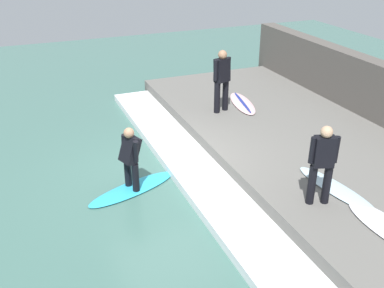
{
  "coord_description": "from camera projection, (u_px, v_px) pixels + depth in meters",
  "views": [
    {
      "loc": [
        -2.75,
        -8.12,
        4.99
      ],
      "look_at": [
        0.57,
        0.0,
        0.7
      ],
      "focal_mm": 42.0,
      "sensor_mm": 36.0,
      "label": 1
    }
  ],
  "objects": [
    {
      "name": "back_wall",
      "position": [
        381.0,
        101.0,
        11.43
      ],
      "size": [
        0.5,
        11.42,
        1.89
      ],
      "primitive_type": "cube",
      "color": "#544F49",
      "rests_on": "ground_plane"
    },
    {
      "name": "surfer_riding",
      "position": [
        130.0,
        155.0,
        9.03
      ],
      "size": [
        0.48,
        0.56,
        1.36
      ],
      "color": "black",
      "rests_on": "surfboard_riding"
    },
    {
      "name": "surfer_waiting_far",
      "position": [
        222.0,
        78.0,
        11.77
      ],
      "size": [
        0.55,
        0.37,
        1.67
      ],
      "color": "black",
      "rests_on": "concrete_ledge"
    },
    {
      "name": "surfboard_waiting_near",
      "position": [
        336.0,
        188.0,
        8.54
      ],
      "size": [
        0.69,
        1.97,
        0.06
      ],
      "color": "silver",
      "rests_on": "concrete_ledge"
    },
    {
      "name": "surfboard_waiting_far",
      "position": [
        242.0,
        103.0,
        12.63
      ],
      "size": [
        0.88,
        1.85,
        0.07
      ],
      "color": "beige",
      "rests_on": "concrete_ledge"
    },
    {
      "name": "wave_foam_crest",
      "position": [
        193.0,
        168.0,
        10.04
      ],
      "size": [
        1.09,
        10.33,
        0.19
      ],
      "primitive_type": "cube",
      "color": "white",
      "rests_on": "ground_plane"
    },
    {
      "name": "concrete_ledge",
      "position": [
        297.0,
        143.0,
        10.91
      ],
      "size": [
        4.4,
        10.87,
        0.45
      ],
      "primitive_type": "cube",
      "color": "#66635E",
      "rests_on": "ground_plane"
    },
    {
      "name": "surfboard_riding",
      "position": [
        133.0,
        189.0,
        9.38
      ],
      "size": [
        2.15,
        1.21,
        0.06
      ],
      "color": "#2DADD1",
      "rests_on": "ground_plane"
    },
    {
      "name": "ground_plane",
      "position": [
        168.0,
        177.0,
        9.88
      ],
      "size": [
        28.0,
        28.0,
        0.0
      ],
      "primitive_type": "plane",
      "color": "#426B60"
    },
    {
      "name": "surfer_waiting_near",
      "position": [
        323.0,
        161.0,
        7.79
      ],
      "size": [
        0.49,
        0.33,
        1.52
      ],
      "color": "black",
      "rests_on": "concrete_ledge"
    }
  ]
}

